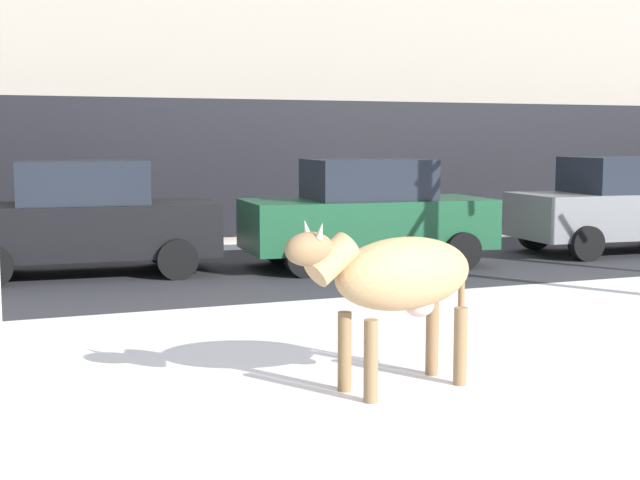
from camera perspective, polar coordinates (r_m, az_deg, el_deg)
ground_plane at (r=6.85m, az=10.13°, el=-12.14°), size 120.00×120.00×0.00m
road_strip at (r=14.47m, az=-7.36°, el=-2.17°), size 60.00×5.60×0.01m
cow_tan at (r=7.66m, az=5.03°, el=-2.42°), size 1.94×0.86×1.54m
car_black_sedan at (r=14.59m, az=-15.06°, el=1.31°), size 4.31×2.21×1.84m
car_darkgreen_sedan at (r=15.12m, az=3.08°, el=1.70°), size 4.31×2.21×1.84m
car_grey_sedan at (r=17.95m, az=18.95°, el=2.12°), size 4.31×2.21×1.84m
pedestrian_near_billboard at (r=16.75m, az=-12.56°, el=1.93°), size 0.36×0.24×1.73m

